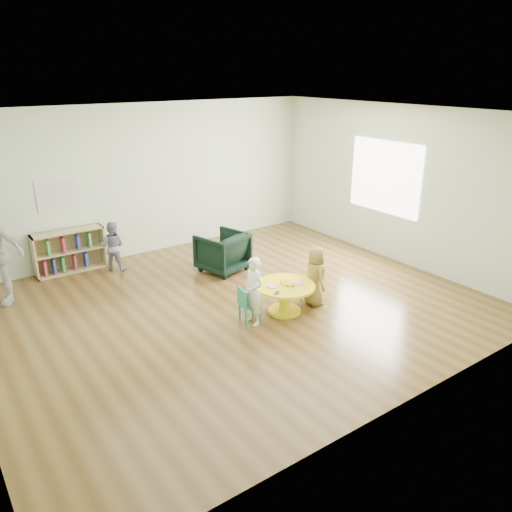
# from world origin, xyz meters

# --- Properties ---
(room) EXTENTS (7.10, 7.00, 2.80)m
(room) POSITION_xyz_m (0.01, 0.00, 1.89)
(room) COLOR #533A1A
(room) RESTS_ON ground
(activity_table) EXTENTS (0.87, 0.87, 0.48)m
(activity_table) POSITION_xyz_m (0.49, -0.58, 0.30)
(activity_table) COLOR yellow
(activity_table) RESTS_ON ground
(kid_chair_left) EXTENTS (0.30, 0.30, 0.50)m
(kid_chair_left) POSITION_xyz_m (-0.11, -0.48, 0.27)
(kid_chair_left) COLOR #198B66
(kid_chair_left) RESTS_ON ground
(kid_chair_right) EXTENTS (0.38, 0.38, 0.55)m
(kid_chair_right) POSITION_xyz_m (1.12, -0.48, 0.30)
(kid_chair_right) COLOR yellow
(kid_chair_right) RESTS_ON ground
(bookshelf) EXTENTS (1.20, 0.30, 0.75)m
(bookshelf) POSITION_xyz_m (-1.61, 2.86, 0.37)
(bookshelf) COLOR tan
(bookshelf) RESTS_ON ground
(alphabet_poster) EXTENTS (0.74, 0.01, 0.54)m
(alphabet_poster) POSITION_xyz_m (-1.60, 2.98, 1.35)
(alphabet_poster) COLOR white
(alphabet_poster) RESTS_ON ground
(armchair) EXTENTS (0.92, 0.93, 0.69)m
(armchair) POSITION_xyz_m (0.60, 1.32, 0.35)
(armchair) COLOR black
(armchair) RESTS_ON ground
(child_left) EXTENTS (0.25, 0.37, 0.98)m
(child_left) POSITION_xyz_m (-0.08, -0.60, 0.49)
(child_left) COLOR white
(child_left) RESTS_ON ground
(child_right) EXTENTS (0.39, 0.50, 0.91)m
(child_right) POSITION_xyz_m (1.02, -0.62, 0.45)
(child_right) COLOR gold
(child_right) RESTS_ON ground
(toddler) EXTENTS (0.55, 0.54, 0.89)m
(toddler) POSITION_xyz_m (-0.95, 2.46, 0.44)
(toddler) COLOR #19183C
(toddler) RESTS_ON ground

